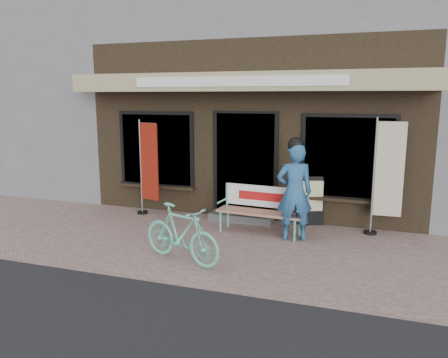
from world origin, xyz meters
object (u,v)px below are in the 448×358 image
(nobori_cream, at_px, (386,176))
(bicycle, at_px, (181,234))
(person, at_px, (294,190))
(bench, at_px, (261,206))
(nobori_red, at_px, (148,167))
(menu_stand, at_px, (312,200))

(nobori_cream, bearing_deg, bicycle, -143.75)
(person, xyz_separation_m, nobori_cream, (1.50, 0.80, 0.21))
(bench, bearing_deg, nobori_cream, 19.79)
(bicycle, relative_size, nobori_red, 0.73)
(nobori_red, distance_m, nobori_cream, 4.68)
(nobori_cream, height_order, menu_stand, nobori_cream)
(bench, distance_m, menu_stand, 1.12)
(bicycle, xyz_separation_m, nobori_cream, (2.93, 2.38, 0.65))
(person, bearing_deg, bench, 141.54)
(person, bearing_deg, nobori_cream, 9.54)
(bench, xyz_separation_m, bicycle, (-0.79, -1.82, -0.06))
(nobori_cream, relative_size, menu_stand, 2.19)
(bench, bearing_deg, nobori_red, 175.75)
(bench, distance_m, person, 0.78)
(nobori_cream, distance_m, menu_stand, 1.47)
(person, height_order, nobori_red, nobori_red)
(nobori_cream, xyz_separation_m, menu_stand, (-1.32, 0.21, -0.60))
(person, distance_m, nobori_cream, 1.71)
(nobori_cream, bearing_deg, nobori_red, 179.01)
(menu_stand, bearing_deg, bicycle, -143.26)
(bench, height_order, bicycle, bicycle)
(bicycle, distance_m, menu_stand, 3.05)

